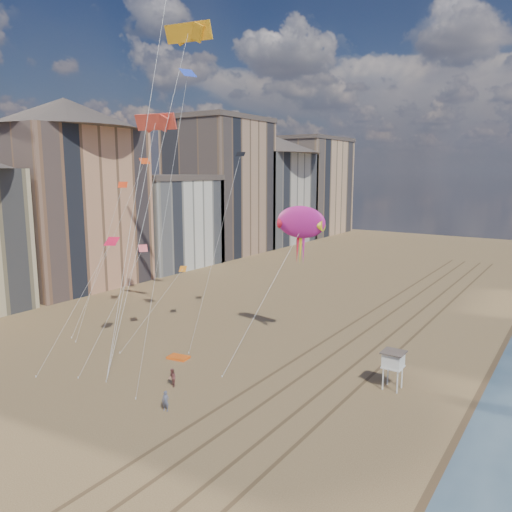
{
  "coord_description": "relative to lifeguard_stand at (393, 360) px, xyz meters",
  "views": [
    {
      "loc": [
        20.7,
        -13.86,
        17.67
      ],
      "look_at": [
        -5.91,
        26.0,
        9.5
      ],
      "focal_mm": 35.0,
      "sensor_mm": 36.0,
      "label": 1
    }
  ],
  "objects": [
    {
      "name": "small_kites",
      "position": [
        -24.94,
        -0.92,
        14.15
      ],
      "size": [
        16.51,
        13.63,
        20.19
      ],
      "color": "blue",
      "rests_on": "ground"
    },
    {
      "name": "buildings",
      "position": [
        -54.32,
        41.17,
        11.07
      ],
      "size": [
        34.72,
        131.35,
        29.0
      ],
      "color": "#C6B284",
      "rests_on": "ground"
    },
    {
      "name": "grounded_kite",
      "position": [
        -19.21,
        -4.74,
        -2.37
      ],
      "size": [
        2.13,
        1.52,
        0.22
      ],
      "primitive_type": "cube",
      "rotation": [
        0.0,
        0.0,
        0.14
      ],
      "color": "#FA5D15",
      "rests_on": "ground"
    },
    {
      "name": "kite_flyer_a",
      "position": [
        -12.79,
        -13.12,
        -1.7
      ],
      "size": [
        0.64,
        0.5,
        1.56
      ],
      "primitive_type": "imported",
      "rotation": [
        0.0,
        0.0,
        0.24
      ],
      "color": "slate",
      "rests_on": "ground"
    },
    {
      "name": "tracks",
      "position": [
        -6.04,
        5.58,
        -2.47
      ],
      "size": [
        7.68,
        120.0,
        0.01
      ],
      "color": "brown",
      "rests_on": "ground"
    },
    {
      "name": "kite_flyer_b",
      "position": [
        -15.34,
        -9.7,
        -1.7
      ],
      "size": [
        0.96,
        0.92,
        1.56
      ],
      "primitive_type": "imported",
      "rotation": [
        0.0,
        0.0,
        -0.64
      ],
      "color": "brown",
      "rests_on": "ground"
    },
    {
      "name": "parafoils",
      "position": [
        -22.95,
        0.56,
        31.23
      ],
      "size": [
        11.22,
        5.9,
        22.57
      ],
      "color": "black",
      "rests_on": "ground"
    },
    {
      "name": "lifeguard_stand",
      "position": [
        0.0,
        0.0,
        0.0
      ],
      "size": [
        1.78,
        1.78,
        3.22
      ],
      "color": "silver",
      "rests_on": "ground"
    },
    {
      "name": "show_kite",
      "position": [
        -11.06,
        4.27,
        10.27
      ],
      "size": [
        4.87,
        5.63,
        16.2
      ],
      "color": "#B81C82",
      "rests_on": "ground"
    }
  ]
}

